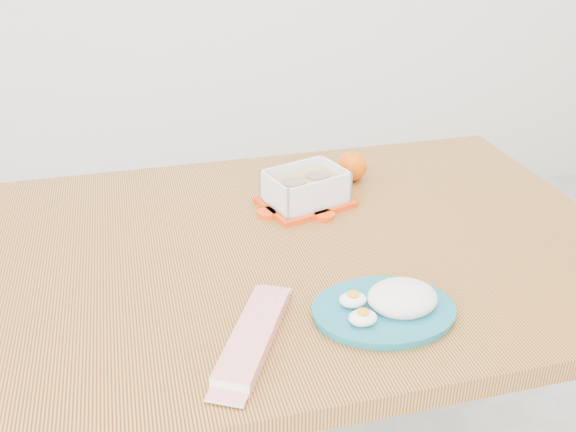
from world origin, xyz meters
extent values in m
cube|color=#AF7C31|center=(-0.16, 0.07, 0.73)|extent=(1.37, 0.96, 0.04)
cylinder|color=brown|center=(-0.78, 0.41, 0.35)|extent=(0.06, 0.06, 0.71)
cylinder|color=brown|center=(0.41, 0.49, 0.35)|extent=(0.06, 0.06, 0.71)
cube|color=#F03807|center=(-0.09, 0.23, 0.76)|extent=(0.22, 0.20, 0.01)
cube|color=white|center=(-0.09, 0.23, 0.79)|extent=(0.19, 0.17, 0.07)
cube|color=tan|center=(-0.09, 0.23, 0.79)|extent=(0.18, 0.15, 0.04)
cylinder|color=#8B7B5B|center=(-0.12, 0.21, 0.80)|extent=(0.07, 0.07, 0.02)
cylinder|color=#8B7B5B|center=(-0.06, 0.24, 0.80)|extent=(0.07, 0.07, 0.02)
sphere|color=#E64804|center=(0.04, 0.33, 0.78)|extent=(0.07, 0.07, 0.07)
cylinder|color=#16697C|center=(-0.05, -0.19, 0.76)|extent=(0.24, 0.24, 0.01)
ellipsoid|color=white|center=(-0.02, -0.18, 0.79)|extent=(0.12, 0.10, 0.05)
ellipsoid|color=white|center=(-0.10, -0.17, 0.78)|extent=(0.05, 0.04, 0.02)
ellipsoid|color=white|center=(-0.10, -0.22, 0.78)|extent=(0.05, 0.04, 0.02)
cube|color=red|center=(-0.27, -0.21, 0.76)|extent=(0.15, 0.24, 0.02)
cube|color=black|center=(-0.05, 0.38, 0.75)|extent=(0.09, 0.13, 0.01)
camera|label=1|loc=(-0.36, -0.99, 1.38)|focal=40.00mm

